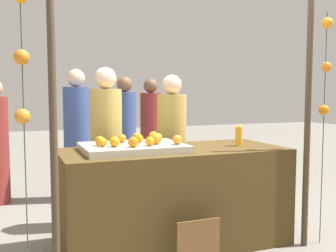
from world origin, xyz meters
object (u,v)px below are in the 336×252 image
Objects in this scene: chalkboard_sign at (198,248)px; stall_counter at (174,197)px; vendor_right at (172,152)px; orange_0 at (100,141)px; orange_1 at (122,138)px; juice_bottle at (239,136)px; vendor_left at (106,153)px.

stall_counter is at bearing 84.63° from chalkboard_sign.
chalkboard_sign is 1.52m from vendor_right.
vendor_right reaches higher than orange_0.
chalkboard_sign is (0.39, -0.83, -0.78)m from orange_1.
vendor_right is at bearing 76.54° from chalkboard_sign.
juice_bottle is 0.45× the size of chalkboard_sign.
stall_counter is 27.28× the size of orange_1.
orange_1 is 1.13m from juice_bottle.
stall_counter is 0.73m from orange_1.
chalkboard_sign is at bearing -139.97° from juice_bottle.
vendor_left reaches higher than juice_bottle.
chalkboard_sign is at bearing -65.05° from orange_1.
orange_1 reaches higher than chalkboard_sign.
orange_1 is at bearing -142.51° from vendor_right.
vendor_right is (0.33, 1.38, 0.54)m from chalkboard_sign.
stall_counter is 10.17× the size of juice_bottle.
juice_bottle is at bearing -62.75° from vendor_right.
vendor_left reaches higher than orange_0.
stall_counter reaches higher than chalkboard_sign.
orange_0 reaches higher than stall_counter.
orange_0 is at bearing 176.08° from juice_bottle.
vendor_right is (0.27, 0.72, 0.30)m from stall_counter.
vendor_right reaches higher than orange_1.
orange_0 reaches higher than chalkboard_sign.
vendor_left is (-1.14, 0.78, -0.21)m from juice_bottle.
juice_bottle is 0.90m from vendor_right.
orange_1 is at bearing 28.69° from orange_0.
vendor_right is at bearing -1.20° from vendor_left.
stall_counter is 4.60× the size of chalkboard_sign.
vendor_right is (0.71, 0.55, -0.25)m from orange_1.
orange_1 is at bearing 114.95° from chalkboard_sign.
orange_0 is (-0.68, 0.05, 0.55)m from stall_counter.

